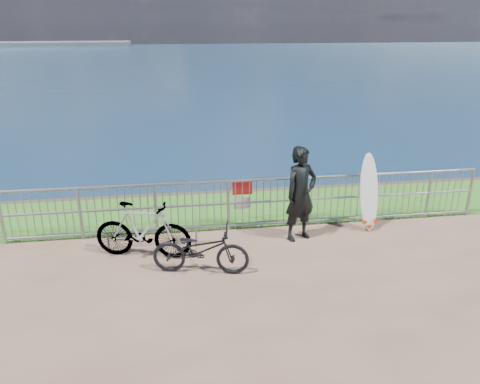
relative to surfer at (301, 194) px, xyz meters
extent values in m
plane|color=#2D701E|center=(-0.88, 1.70, -0.96)|extent=(120.00, 120.00, 0.00)
cube|color=brown|center=(-0.88, 2.90, -3.47)|extent=(120.00, 0.30, 5.00)
plane|color=navy|center=(-0.88, 89.00, -5.97)|extent=(260.00, 260.00, 0.00)
cube|color=#565E68|center=(-50.88, 167.00, -5.22)|extent=(70.00, 12.00, 1.50)
cylinder|color=gray|center=(-0.88, 0.60, 0.13)|extent=(10.00, 0.06, 0.06)
cylinder|color=gray|center=(-0.88, 0.60, -0.36)|extent=(10.00, 0.05, 0.05)
cylinder|color=gray|center=(-0.88, 0.60, -0.87)|extent=(10.00, 0.05, 0.05)
cylinder|color=gray|center=(-5.88, 0.60, -0.42)|extent=(0.06, 0.06, 1.10)
cylinder|color=gray|center=(-4.38, 0.60, -0.42)|extent=(0.06, 0.06, 1.10)
cylinder|color=gray|center=(-2.88, 0.60, -0.42)|extent=(0.06, 0.06, 1.10)
cylinder|color=gray|center=(-1.38, 0.60, -0.42)|extent=(0.06, 0.06, 1.10)
cylinder|color=gray|center=(0.12, 0.60, -0.42)|extent=(0.06, 0.06, 1.10)
cylinder|color=gray|center=(1.62, 0.60, -0.42)|extent=(0.06, 0.06, 1.10)
cylinder|color=gray|center=(3.12, 0.60, -0.42)|extent=(0.06, 0.06, 1.10)
cylinder|color=gray|center=(4.12, 0.60, -0.42)|extent=(0.06, 0.06, 1.10)
cube|color=red|center=(-1.07, 0.66, -0.05)|extent=(0.42, 0.02, 0.30)
cube|color=white|center=(-1.07, 0.66, -0.05)|extent=(0.38, 0.01, 0.08)
cube|color=white|center=(-1.07, 0.66, -0.39)|extent=(0.36, 0.02, 0.26)
imported|color=black|center=(0.00, 0.00, 0.00)|extent=(0.83, 0.69, 1.94)
ellipsoid|color=silver|center=(1.55, 0.26, -0.14)|extent=(0.49, 0.45, 1.66)
cone|color=#BF3C14|center=(1.42, 0.14, -0.73)|extent=(0.10, 0.18, 0.10)
cone|color=#BF3C14|center=(1.68, 0.14, -0.73)|extent=(0.10, 0.18, 0.10)
cone|color=#BF3C14|center=(1.55, 0.14, -0.84)|extent=(0.10, 0.18, 0.10)
imported|color=black|center=(-2.08, -1.09, -0.52)|extent=(1.79, 0.94, 0.89)
imported|color=black|center=(-3.10, -0.35, -0.42)|extent=(1.90, 0.96, 1.10)
cylinder|color=gray|center=(-2.95, 0.04, -0.60)|extent=(1.91, 0.05, 0.05)
cylinder|color=gray|center=(-3.80, 0.04, -0.78)|extent=(0.04, 0.04, 0.37)
cylinder|color=gray|center=(-2.10, 0.04, -0.78)|extent=(0.04, 0.04, 0.37)
camera|label=1|loc=(-2.45, -8.41, 3.29)|focal=35.00mm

